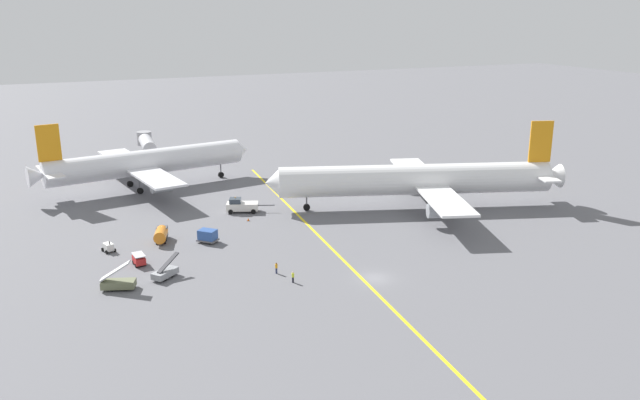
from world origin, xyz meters
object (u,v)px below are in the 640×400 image
Objects in this scene: gse_belt_loader_portside at (165,273)px; airliner_being_pushed at (417,180)px; airliner_at_gate_left at (145,163)px; gse_stair_truck_yellow at (118,282)px; gse_baggage_cart_trailing at (139,260)px; gse_gpu_cart_small at (108,247)px; ground_crew_wing_walker_right at (293,277)px; pushback_tug at (241,205)px; gse_container_dolly_flat at (208,236)px; ground_crew_ramp_agent_by_cones at (276,268)px; jet_bridge at (146,142)px; gse_fuel_bowser_stubby at (161,234)px; traffic_cone_wingtip_starboard at (248,219)px.

airliner_being_pushed is at bearing 16.29° from gse_belt_loader_portside.
gse_stair_truck_yellow is at bearing -103.56° from airliner_at_gate_left.
gse_baggage_cart_trailing is at bearing 112.04° from gse_belt_loader_portside.
ground_crew_wing_walker_right is at bearing -45.95° from gse_gpu_cart_small.
gse_container_dolly_flat is (-10.09, -13.86, -0.11)m from pushback_tug.
gse_container_dolly_flat is 0.77× the size of gse_stair_truck_yellow.
ground_crew_wing_walker_right is (22.79, -7.56, -0.18)m from gse_stair_truck_yellow.
ground_crew_ramp_agent_by_cones is (17.78, -11.48, 0.02)m from gse_baggage_cart_trailing.
gse_belt_loader_portside is 80.45m from jet_bridge.
gse_fuel_bowser_stubby reaches higher than ground_crew_wing_walker_right.
ground_crew_ramp_agent_by_cones is at bearing 104.15° from ground_crew_wing_walker_right.
gse_container_dolly_flat is at bearing -176.03° from airliner_being_pushed.
gse_stair_truck_yellow is 2.91× the size of ground_crew_ramp_agent_by_cones.
jet_bridge is (-4.39, 84.56, 3.60)m from ground_crew_ramp_agent_by_cones.
airliner_at_gate_left is 29.32× the size of ground_crew_wing_walker_right.
pushback_tug is (13.54, -24.54, -4.38)m from airliner_at_gate_left.
airliner_being_pushed is 6.27× the size of pushback_tug.
airliner_at_gate_left is at bearing 113.28° from traffic_cone_wingtip_starboard.
gse_baggage_cart_trailing is 7.10m from gse_belt_loader_portside.
traffic_cone_wingtip_starboard is at bearing 170.93° from airliner_being_pushed.
gse_gpu_cart_small is 28.63m from ground_crew_ramp_agent_by_cones.
jet_bridge reaches higher than pushback_tug.
pushback_tug reaches higher than traffic_cone_wingtip_starboard.
gse_baggage_cart_trailing is at bearing -100.38° from jet_bridge.
gse_stair_truck_yellow reaches higher than gse_baggage_cart_trailing.
airliner_being_pushed is at bearing -37.92° from airliner_at_gate_left.
pushback_tug reaches higher than gse_baggage_cart_trailing.
ground_crew_wing_walker_right is (6.83, -21.01, -0.33)m from gse_container_dolly_flat.
ground_crew_wing_walker_right is (22.35, -23.10, 0.05)m from gse_gpu_cart_small.
airliner_being_pushed is 34.70× the size of ground_crew_wing_walker_right.
pushback_tug is at bearing 41.31° from gse_baggage_cart_trailing.
gse_fuel_bowser_stubby is at bearing -95.70° from airliner_at_gate_left.
gse_gpu_cart_small is at bearing -155.33° from pushback_tug.
airliner_being_pushed is 10.79× the size of gse_fuel_bowser_stubby.
gse_baggage_cart_trailing is 0.55× the size of gse_fuel_bowser_stubby.
gse_fuel_bowser_stubby is 28.10m from ground_crew_wing_walker_right.
jet_bridge is at bearing 82.33° from gse_belt_loader_portside.
gse_stair_truck_yellow is 6.80m from gse_belt_loader_portside.
gse_container_dolly_flat is at bearing -91.21° from jet_bridge.
gse_fuel_bowser_stubby is 3.21× the size of ground_crew_wing_walker_right.
gse_baggage_cart_trailing is (-54.04, -8.44, -4.69)m from airliner_being_pushed.
ground_crew_ramp_agent_by_cones is (21.34, -19.09, 0.09)m from gse_gpu_cart_small.
gse_container_dolly_flat is 0.23× the size of jet_bridge.
gse_belt_loader_portside reaches higher than gse_baggage_cart_trailing.
pushback_tug is at bearing 82.11° from ground_crew_ramp_agent_by_cones.
pushback_tug is 3.64× the size of gse_gpu_cart_small.
gse_belt_loader_portside is 15.49m from gse_gpu_cart_small.
gse_gpu_cart_small is (-12.07, -36.30, -4.86)m from airliner_at_gate_left.
gse_stair_truck_yellow is at bearing -139.83° from traffic_cone_wingtip_starboard.
gse_baggage_cart_trailing is at bearing -100.96° from airliner_at_gate_left.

